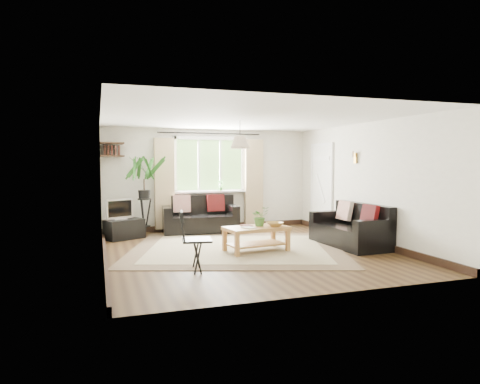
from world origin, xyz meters
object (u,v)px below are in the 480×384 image
object	(u,v)px
tv_stand	(124,229)
folding_chair	(197,241)
palm_stand	(144,195)
sofa_back	(200,215)
sofa_right	(349,226)
coffee_table	(256,239)

from	to	relation	value
tv_stand	folding_chair	bearing A→B (deg)	-100.37
palm_stand	folding_chair	xyz separation A→B (m)	(0.40, -3.50, -0.43)
folding_chair	tv_stand	bearing A→B (deg)	24.49
palm_stand	sofa_back	bearing A→B (deg)	-3.77
sofa_back	sofa_right	size ratio (longest dim) A/B	1.03
coffee_table	folding_chair	world-z (taller)	folding_chair
palm_stand	tv_stand	bearing A→B (deg)	-139.87
sofa_back	coffee_table	bearing A→B (deg)	-74.31
sofa_right	coffee_table	world-z (taller)	sofa_right
sofa_back	palm_stand	distance (m)	1.34
coffee_table	sofa_right	bearing A→B (deg)	-1.67
tv_stand	folding_chair	world-z (taller)	folding_chair
coffee_table	folding_chair	distance (m)	1.67
palm_stand	sofa_right	bearing A→B (deg)	-35.12
sofa_right	folding_chair	size ratio (longest dim) A/B	1.83
sofa_right	palm_stand	size ratio (longest dim) A/B	0.94
sofa_right	sofa_back	bearing A→B (deg)	-138.95
sofa_right	coffee_table	size ratio (longest dim) A/B	1.47
sofa_back	tv_stand	bearing A→B (deg)	-165.16
sofa_right	tv_stand	distance (m)	4.62
sofa_back	palm_stand	xyz separation A→B (m)	(-1.24, 0.08, 0.48)
sofa_right	tv_stand	size ratio (longest dim) A/B	2.14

